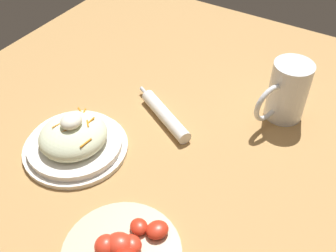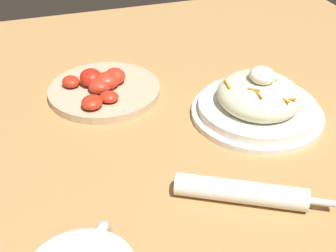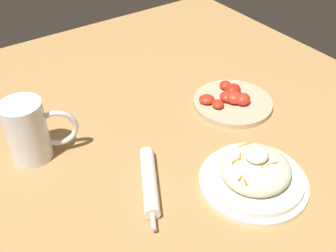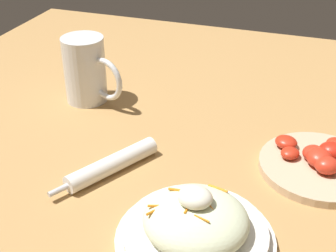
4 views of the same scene
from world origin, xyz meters
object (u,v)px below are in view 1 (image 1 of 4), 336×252
at_px(salad_plate, 74,140).
at_px(napkin_roll, 165,115).
at_px(beer_mug, 286,95).
at_px(tomato_plate, 123,252).

relative_size(salad_plate, napkin_roll, 1.16).
bearing_deg(beer_mug, napkin_roll, 125.36).
xyz_separation_m(salad_plate, napkin_roll, (0.19, -0.12, -0.01)).
height_order(salad_plate, beer_mug, beer_mug).
bearing_deg(napkin_roll, tomato_plate, -159.73).
relative_size(beer_mug, napkin_roll, 0.76).
xyz_separation_m(salad_plate, tomato_plate, (-0.16, -0.25, -0.02)).
height_order(salad_plate, tomato_plate, salad_plate).
bearing_deg(tomato_plate, salad_plate, 57.49).
height_order(beer_mug, tomato_plate, beer_mug).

